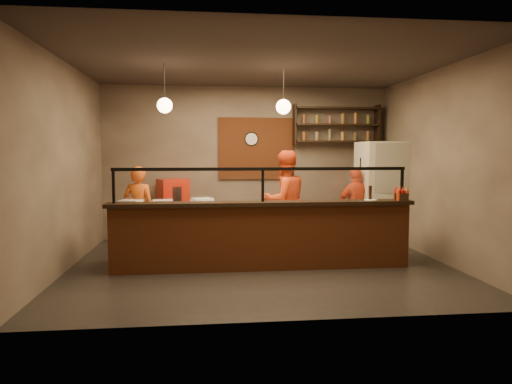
{
  "coord_description": "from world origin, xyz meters",
  "views": [
    {
      "loc": [
        -0.86,
        -7.19,
        1.79
      ],
      "look_at": [
        -0.04,
        0.3,
        1.16
      ],
      "focal_mm": 32.0,
      "sensor_mm": 36.0,
      "label": 1
    }
  ],
  "objects": [
    {
      "name": "pendant_right",
      "position": [
        0.4,
        0.2,
        2.55
      ],
      "size": [
        0.24,
        0.24,
        0.77
      ],
      "color": "black",
      "rests_on": "ceiling"
    },
    {
      "name": "wall_left",
      "position": [
        -3.0,
        0.0,
        1.6
      ],
      "size": [
        0.0,
        5.0,
        5.0
      ],
      "primitive_type": "plane",
      "rotation": [
        1.57,
        0.0,
        1.57
      ],
      "color": "#7D6D5B",
      "rests_on": "floor"
    },
    {
      "name": "sneeze_guard",
      "position": [
        0.0,
        -0.3,
        1.37
      ],
      "size": [
        4.5,
        0.05,
        0.52
      ],
      "color": "white",
      "rests_on": "counter_ledge"
    },
    {
      "name": "wall_shelving",
      "position": [
        1.9,
        2.32,
        2.4
      ],
      "size": [
        1.84,
        0.28,
        0.85
      ],
      "color": "black",
      "rests_on": "wall_back"
    },
    {
      "name": "prep_tub_c",
      "position": [
        -1.55,
        0.14,
        0.98
      ],
      "size": [
        0.34,
        0.29,
        0.16
      ],
      "primitive_type": "cube",
      "rotation": [
        0.0,
        0.0,
        0.15
      ],
      "color": "silver",
      "rests_on": "worktop"
    },
    {
      "name": "wall_clock",
      "position": [
        0.1,
        2.46,
        2.1
      ],
      "size": [
        0.3,
        0.04,
        0.3
      ],
      "primitive_type": "cylinder",
      "rotation": [
        1.57,
        0.0,
        0.0
      ],
      "color": "black",
      "rests_on": "wall_back"
    },
    {
      "name": "pizza_dough",
      "position": [
        0.29,
        0.28,
        0.91
      ],
      "size": [
        0.68,
        0.68,
        0.01
      ],
      "primitive_type": "cylinder",
      "rotation": [
        0.0,
        0.0,
        0.34
      ],
      "color": "beige",
      "rests_on": "worktop"
    },
    {
      "name": "cook_left",
      "position": [
        -2.05,
        1.01,
        0.79
      ],
      "size": [
        0.65,
        0.51,
        1.58
      ],
      "primitive_type": "imported",
      "rotation": [
        0.0,
        0.0,
        2.88
      ],
      "color": "#CF5013",
      "rests_on": "floor"
    },
    {
      "name": "red_cooler",
      "position": [
        -1.54,
        2.15,
        0.64
      ],
      "size": [
        0.7,
        0.68,
        1.28
      ],
      "primitive_type": "cube",
      "rotation": [
        0.0,
        0.0,
        0.4
      ],
      "color": "red",
      "rests_on": "floor"
    },
    {
      "name": "wall_right",
      "position": [
        3.0,
        0.0,
        1.6
      ],
      "size": [
        0.0,
        5.0,
        5.0
      ],
      "primitive_type": "plane",
      "rotation": [
        1.57,
        0.0,
        -1.57
      ],
      "color": "#7D6D5B",
      "rests_on": "floor"
    },
    {
      "name": "cook_mid",
      "position": [
        0.57,
        1.04,
        0.93
      ],
      "size": [
        1.08,
        0.96,
        1.85
      ],
      "primitive_type": "imported",
      "rotation": [
        0.0,
        0.0,
        3.49
      ],
      "color": "red",
      "rests_on": "floor"
    },
    {
      "name": "pepper_mill",
      "position": [
        1.71,
        -0.28,
        1.17
      ],
      "size": [
        0.06,
        0.06,
        0.23
      ],
      "primitive_type": "cylinder",
      "rotation": [
        0.0,
        0.0,
        0.12
      ],
      "color": "black",
      "rests_on": "counter_ledge"
    },
    {
      "name": "cook_right",
      "position": [
        2.05,
        1.39,
        0.76
      ],
      "size": [
        0.96,
        0.58,
        1.53
      ],
      "primitive_type": "imported",
      "rotation": [
        0.0,
        0.0,
        3.39
      ],
      "color": "red",
      "rests_on": "floor"
    },
    {
      "name": "prep_tub_a",
      "position": [
        -2.05,
        0.17,
        0.98
      ],
      "size": [
        0.39,
        0.35,
        0.16
      ],
      "primitive_type": "cube",
      "rotation": [
        0.0,
        0.0,
        -0.36
      ],
      "color": "silver",
      "rests_on": "worktop"
    },
    {
      "name": "brick_patch",
      "position": [
        0.2,
        2.47,
        1.9
      ],
      "size": [
        1.6,
        0.04,
        1.3
      ],
      "primitive_type": "cube",
      "color": "brown",
      "rests_on": "wall_back"
    },
    {
      "name": "counter_ledge",
      "position": [
        0.0,
        -0.3,
        1.03
      ],
      "size": [
        4.7,
        0.37,
        0.06
      ],
      "primitive_type": "cube",
      "color": "black",
      "rests_on": "service_counter"
    },
    {
      "name": "wall_back",
      "position": [
        0.0,
        2.5,
        1.6
      ],
      "size": [
        6.0,
        0.0,
        6.0
      ],
      "primitive_type": "plane",
      "rotation": [
        1.57,
        0.0,
        0.0
      ],
      "color": "#7D6D5B",
      "rests_on": "floor"
    },
    {
      "name": "prep_tub_b",
      "position": [
        -0.93,
        0.29,
        0.98
      ],
      "size": [
        0.4,
        0.36,
        0.16
      ],
      "primitive_type": "cube",
      "rotation": [
        0.0,
        0.0,
        0.36
      ],
      "color": "silver",
      "rests_on": "worktop"
    },
    {
      "name": "rolling_pin",
      "position": [
        -0.97,
        0.22,
        0.93
      ],
      "size": [
        0.32,
        0.06,
        0.05
      ],
      "primitive_type": "cylinder",
      "rotation": [
        0.0,
        1.57,
        -0.02
      ],
      "color": "gold",
      "rests_on": "worktop"
    },
    {
      "name": "condiment_caddy",
      "position": [
        2.2,
        -0.33,
        1.12
      ],
      "size": [
        0.24,
        0.21,
        0.11
      ],
      "primitive_type": "cube",
      "rotation": [
        0.0,
        0.0,
        -0.27
      ],
      "color": "black",
      "rests_on": "counter_ledge"
    },
    {
      "name": "fridge",
      "position": [
        2.6,
        1.53,
        1.01
      ],
      "size": [
        0.88,
        0.83,
        2.02
      ],
      "primitive_type": "cube",
      "rotation": [
        0.0,
        0.0,
        0.05
      ],
      "color": "beige",
      "rests_on": "floor"
    },
    {
      "name": "floor",
      "position": [
        0.0,
        0.0,
        0.0
      ],
      "size": [
        6.0,
        6.0,
        0.0
      ],
      "primitive_type": "plane",
      "color": "black",
      "rests_on": "ground"
    },
    {
      "name": "pendant_left",
      "position": [
        -1.5,
        0.2,
        2.55
      ],
      "size": [
        0.24,
        0.24,
        0.77
      ],
      "color": "black",
      "rests_on": "ceiling"
    },
    {
      "name": "ceiling",
      "position": [
        0.0,
        0.0,
        3.2
      ],
      "size": [
        6.0,
        6.0,
        0.0
      ],
      "primitive_type": "plane",
      "rotation": [
        3.14,
        0.0,
        0.0
      ],
      "color": "#38302B",
      "rests_on": "wall_back"
    },
    {
      "name": "worktop",
      "position": [
        0.0,
        0.2,
        0.88
      ],
      "size": [
        4.6,
        0.75,
        0.05
      ],
      "primitive_type": "cube",
      "color": "silver",
      "rests_on": "worktop_cabinet"
    },
    {
      "name": "service_counter",
      "position": [
        0.0,
        -0.3,
        0.5
      ],
      "size": [
        4.6,
        0.25,
        1.0
      ],
      "primitive_type": "cube",
      "color": "brown",
      "rests_on": "floor"
    },
    {
      "name": "worktop_cabinet",
      "position": [
        0.0,
        0.2,
        0.42
      ],
      "size": [
        4.6,
        0.75,
        0.85
      ],
      "primitive_type": "cube",
      "color": "gray",
      "rests_on": "floor"
    },
    {
      "name": "wall_front",
      "position": [
        0.0,
        -2.5,
        1.6
      ],
      "size": [
        6.0,
        0.0,
        6.0
      ],
      "primitive_type": "plane",
      "rotation": [
        -1.57,
        0.0,
        0.0
      ],
      "color": "#7D6D5B",
      "rests_on": "floor"
    },
    {
      "name": "small_plate",
      "position": [
        1.71,
        -0.3,
        1.07
      ],
      "size": [
        0.2,
        0.2,
        0.01
      ],
      "primitive_type": "cylinder",
      "rotation": [
        0.0,
        0.0,
        -0.0
      ],
      "color": "white",
      "rests_on": "counter_ledge"
    }
  ]
}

